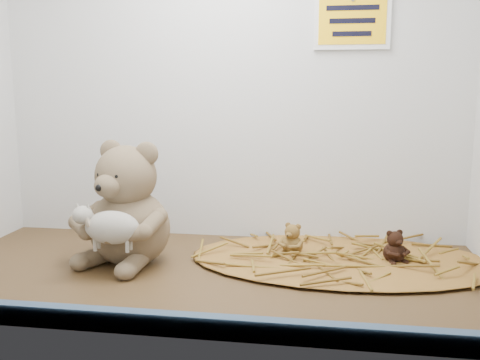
# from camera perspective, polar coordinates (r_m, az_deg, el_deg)

# --- Properties ---
(alcove_shell) EXTENTS (1.20, 0.60, 0.90)m
(alcove_shell) POSITION_cam_1_polar(r_m,az_deg,el_deg) (1.18, -2.83, 12.66)
(alcove_shell) COLOR #3B2914
(alcove_shell) RESTS_ON ground
(front_rail) EXTENTS (1.19, 0.02, 0.04)m
(front_rail) POSITION_cam_1_polar(r_m,az_deg,el_deg) (0.89, -7.60, -14.93)
(front_rail) COLOR #394D6D
(front_rail) RESTS_ON shelf_floor
(straw_bed) EXTENTS (0.69, 0.40, 0.01)m
(straw_bed) POSITION_cam_1_polar(r_m,az_deg,el_deg) (1.25, 10.79, -8.27)
(straw_bed) COLOR brown
(straw_bed) RESTS_ON shelf_floor
(main_teddy) EXTENTS (0.29, 0.29, 0.28)m
(main_teddy) POSITION_cam_1_polar(r_m,az_deg,el_deg) (1.22, -11.79, -2.35)
(main_teddy) COLOR #7C694C
(main_teddy) RESTS_ON shelf_floor
(toy_lamb) EXTENTS (0.15, 0.09, 0.10)m
(toy_lamb) POSITION_cam_1_polar(r_m,az_deg,el_deg) (1.14, -13.48, -4.95)
(toy_lamb) COLOR #B4AEA1
(toy_lamb) RESTS_ON main_teddy
(mini_teddy_tan) EXTENTS (0.08, 0.08, 0.07)m
(mini_teddy_tan) POSITION_cam_1_polar(r_m,az_deg,el_deg) (1.25, 5.63, -6.09)
(mini_teddy_tan) COLOR olive
(mini_teddy_tan) RESTS_ON straw_bed
(mini_teddy_brown) EXTENTS (0.08, 0.08, 0.07)m
(mini_teddy_brown) POSITION_cam_1_polar(r_m,az_deg,el_deg) (1.24, 16.15, -6.62)
(mini_teddy_brown) COLOR black
(mini_teddy_brown) RESTS_ON straw_bed
(wall_sign) EXTENTS (0.16, 0.01, 0.11)m
(wall_sign) POSITION_cam_1_polar(r_m,az_deg,el_deg) (1.37, 11.87, 16.26)
(wall_sign) COLOR #F6B40C
(wall_sign) RESTS_ON back_wall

